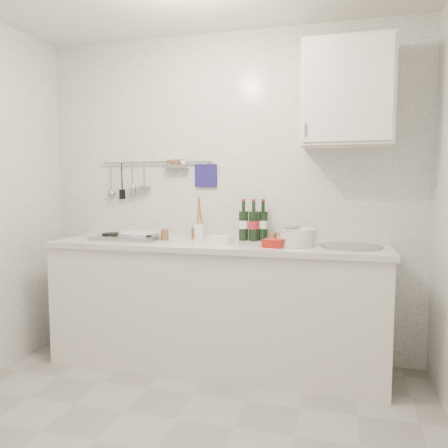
# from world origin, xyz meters

# --- Properties ---
(back_wall) EXTENTS (3.00, 0.02, 2.50)m
(back_wall) POSITION_xyz_m (0.00, 1.40, 1.25)
(back_wall) COLOR silver
(back_wall) RESTS_ON floor
(counter) EXTENTS (2.44, 0.64, 0.96)m
(counter) POSITION_xyz_m (0.01, 1.10, 0.43)
(counter) COLOR silver
(counter) RESTS_ON floor
(wall_rail) EXTENTS (0.98, 0.09, 0.34)m
(wall_rail) POSITION_xyz_m (-0.60, 1.37, 1.43)
(wall_rail) COLOR #93969B
(wall_rail) RESTS_ON back_wall
(wall_cabinet) EXTENTS (0.60, 0.38, 0.70)m
(wall_cabinet) POSITION_xyz_m (0.90, 1.22, 1.95)
(wall_cabinet) COLOR silver
(wall_cabinet) RESTS_ON back_wall
(plate_stack_hob) EXTENTS (0.33, 0.33, 0.06)m
(plate_stack_hob) POSITION_xyz_m (-0.64, 1.13, 0.95)
(plate_stack_hob) COLOR #5160B8
(plate_stack_hob) RESTS_ON counter
(plate_stack_sink) EXTENTS (0.30, 0.29, 0.13)m
(plate_stack_sink) POSITION_xyz_m (0.59, 1.09, 0.98)
(plate_stack_sink) COLOR white
(plate_stack_sink) RESTS_ON counter
(wine_bottles) EXTENTS (0.21, 0.12, 0.31)m
(wine_bottles) POSITION_xyz_m (0.24, 1.28, 1.07)
(wine_bottles) COLOR black
(wine_bottles) RESTS_ON counter
(butter_dish) EXTENTS (0.20, 0.14, 0.06)m
(butter_dish) POSITION_xyz_m (0.05, 1.05, 0.95)
(butter_dish) COLOR white
(butter_dish) RESTS_ON counter
(strawberry_punnet) EXTENTS (0.16, 0.16, 0.06)m
(strawberry_punnet) POSITION_xyz_m (0.45, 0.97, 0.95)
(strawberry_punnet) COLOR #AE1C13
(strawberry_punnet) RESTS_ON counter
(utensil_crock) EXTENTS (0.08, 0.08, 0.33)m
(utensil_crock) POSITION_xyz_m (-0.18, 1.27, 1.00)
(utensil_crock) COLOR white
(utensil_crock) RESTS_ON counter
(jar_a) EXTENTS (0.06, 0.06, 0.09)m
(jar_a) POSITION_xyz_m (-0.21, 1.28, 0.97)
(jar_a) COLOR brown
(jar_a) RESTS_ON counter
(jar_b) EXTENTS (0.06, 0.06, 0.07)m
(jar_b) POSITION_xyz_m (0.40, 1.25, 0.96)
(jar_b) COLOR brown
(jar_b) RESTS_ON counter
(jar_c) EXTENTS (0.06, 0.06, 0.07)m
(jar_c) POSITION_xyz_m (0.47, 1.23, 0.96)
(jar_c) COLOR brown
(jar_c) RESTS_ON counter
(jar_d) EXTENTS (0.06, 0.06, 0.09)m
(jar_d) POSITION_xyz_m (-0.41, 1.13, 0.97)
(jar_d) COLOR brown
(jar_d) RESTS_ON counter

